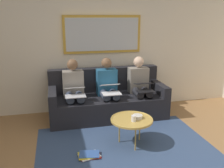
# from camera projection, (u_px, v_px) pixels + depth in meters

# --- Properties ---
(wall_rear) EXTENTS (6.00, 0.12, 2.60)m
(wall_rear) POSITION_uv_depth(u_px,v_px,m) (102.00, 46.00, 5.01)
(wall_rear) COLOR beige
(wall_rear) RESTS_ON ground_plane
(area_rug) EXTENTS (2.60, 1.80, 0.01)m
(area_rug) POSITION_uv_depth(u_px,v_px,m) (125.00, 146.00, 3.71)
(area_rug) COLOR #33476B
(area_rug) RESTS_ON ground_plane
(couch) EXTENTS (2.20, 0.90, 0.90)m
(couch) POSITION_uv_depth(u_px,v_px,m) (107.00, 100.00, 4.82)
(couch) COLOR black
(couch) RESTS_ON ground_plane
(framed_mirror) EXTENTS (1.55, 0.05, 0.74)m
(framed_mirror) POSITION_uv_depth(u_px,v_px,m) (103.00, 34.00, 4.85)
(framed_mirror) COLOR #B7892D
(coffee_table) EXTENTS (0.63, 0.63, 0.43)m
(coffee_table) POSITION_uv_depth(u_px,v_px,m) (132.00, 120.00, 3.68)
(coffee_table) COLOR tan
(coffee_table) RESTS_ON ground_plane
(cup) EXTENTS (0.07, 0.07, 0.09)m
(cup) POSITION_uv_depth(u_px,v_px,m) (134.00, 118.00, 3.58)
(cup) COLOR silver
(cup) RESTS_ON coffee_table
(bowl) EXTENTS (0.15, 0.15, 0.05)m
(bowl) POSITION_uv_depth(u_px,v_px,m) (137.00, 117.00, 3.70)
(bowl) COLOR beige
(bowl) RESTS_ON coffee_table
(person_left) EXTENTS (0.38, 0.58, 1.14)m
(person_left) POSITION_uv_depth(u_px,v_px,m) (140.00, 84.00, 4.82)
(person_left) COLOR gray
(person_left) RESTS_ON couch
(laptop_black) EXTENTS (0.31, 0.34, 0.14)m
(laptop_black) POSITION_uv_depth(u_px,v_px,m) (144.00, 87.00, 4.58)
(laptop_black) COLOR black
(person_middle) EXTENTS (0.38, 0.58, 1.14)m
(person_middle) POSITION_uv_depth(u_px,v_px,m) (108.00, 86.00, 4.68)
(person_middle) COLOR #235B84
(person_middle) RESTS_ON couch
(laptop_white) EXTENTS (0.33, 0.38, 0.17)m
(laptop_white) POSITION_uv_depth(u_px,v_px,m) (111.00, 89.00, 4.45)
(laptop_white) COLOR white
(person_right) EXTENTS (0.38, 0.58, 1.14)m
(person_right) POSITION_uv_depth(u_px,v_px,m) (74.00, 89.00, 4.53)
(person_right) COLOR gray
(person_right) RESTS_ON couch
(laptop_silver) EXTENTS (0.35, 0.35, 0.15)m
(laptop_silver) POSITION_uv_depth(u_px,v_px,m) (75.00, 91.00, 4.30)
(laptop_silver) COLOR silver
(magazine_stack) EXTENTS (0.32, 0.27, 0.04)m
(magazine_stack) POSITION_uv_depth(u_px,v_px,m) (89.00, 155.00, 3.44)
(magazine_stack) COLOR red
(magazine_stack) RESTS_ON ground_plane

